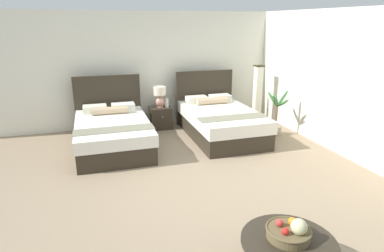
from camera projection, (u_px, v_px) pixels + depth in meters
ground_plane at (201, 184)px, 4.94m from camera, size 9.29×10.20×0.02m
wall_back at (154, 69)px, 7.55m from camera, size 9.29×0.12×2.55m
wall_side_right at (347, 84)px, 5.75m from camera, size 0.12×5.80×2.55m
bed_near_window at (113, 132)px, 6.29m from camera, size 1.39×2.14×1.24m
bed_near_corner at (220, 121)px, 6.93m from camera, size 1.38×2.24×1.24m
nightstand at (161, 118)px, 7.44m from camera, size 0.47×0.43×0.49m
table_lamp at (160, 95)px, 7.30m from camera, size 0.28×0.28×0.46m
vase at (167, 103)px, 7.34m from camera, size 0.08×0.08×0.20m
coffee_table at (288, 249)px, 3.04m from camera, size 0.88×0.88×0.40m
fruit_bowl at (290, 231)px, 3.03m from camera, size 0.42×0.42×0.23m
floor_lamp_corner at (257, 94)px, 7.77m from camera, size 0.20×0.20×1.36m
potted_palm at (276, 120)px, 6.94m from camera, size 0.51×0.53×0.97m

